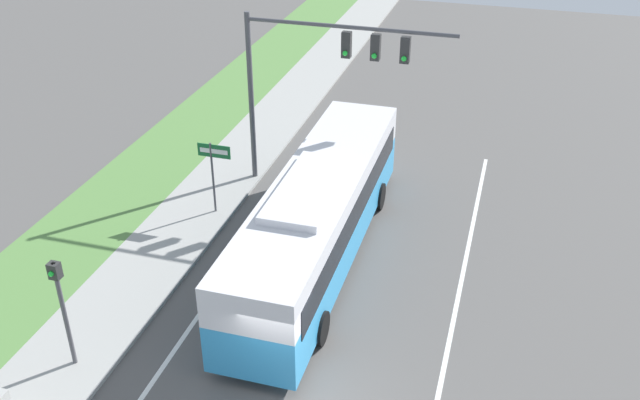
% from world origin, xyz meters
% --- Properties ---
extents(ground_plane, '(80.00, 80.00, 0.00)m').
position_xyz_m(ground_plane, '(0.00, 0.00, 0.00)').
color(ground_plane, '#565451').
extents(sidewalk, '(2.80, 80.00, 0.12)m').
position_xyz_m(sidewalk, '(-6.20, 0.00, 0.06)').
color(sidewalk, '#9E9E99').
rests_on(sidewalk, ground_plane).
extents(lane_divider_near, '(0.14, 30.00, 0.01)m').
position_xyz_m(lane_divider_near, '(-3.60, 0.00, 0.00)').
color(lane_divider_near, silver).
rests_on(lane_divider_near, ground_plane).
extents(bus, '(2.66, 12.37, 3.27)m').
position_xyz_m(bus, '(-1.04, 6.00, 1.79)').
color(bus, '#3393D1').
rests_on(bus, ground_plane).
extents(signal_gantry, '(7.55, 0.41, 6.62)m').
position_xyz_m(signal_gantry, '(-2.44, 10.74, 4.92)').
color(signal_gantry, '#4C4C51').
rests_on(signal_gantry, ground_plane).
extents(pedestrian_signal, '(0.28, 0.34, 3.32)m').
position_xyz_m(pedestrian_signal, '(-5.86, -0.57, 2.24)').
color(pedestrian_signal, '#4C4C51').
rests_on(pedestrian_signal, ground_plane).
extents(street_sign, '(1.21, 0.08, 2.83)m').
position_xyz_m(street_sign, '(-5.38, 7.78, 1.99)').
color(street_sign, '#4C4C51').
rests_on(street_sign, ground_plane).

